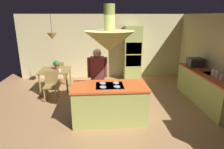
{
  "coord_description": "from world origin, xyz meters",
  "views": [
    {
      "loc": [
        -0.25,
        -4.45,
        2.48
      ],
      "look_at": [
        0.1,
        0.4,
        1.0
      ],
      "focal_mm": 31.03,
      "sensor_mm": 36.0,
      "label": 1
    }
  ],
  "objects_px": {
    "potted_plant_on_table": "(57,64)",
    "canister_tea": "(214,73)",
    "kitchen_island": "(110,103)",
    "canister_sugar": "(218,74)",
    "microwave_on_counter": "(196,62)",
    "chair_by_back_wall": "(59,71)",
    "person_at_island": "(98,75)",
    "canister_flour": "(222,77)",
    "oven_tower": "(132,53)",
    "cup_on_table": "(59,70)",
    "chair_facing_island": "(51,83)",
    "dining_table": "(55,73)"
  },
  "relations": [
    {
      "from": "canister_flour",
      "to": "kitchen_island",
      "type": "bearing_deg",
      "value": -176.48
    },
    {
      "from": "canister_flour",
      "to": "canister_sugar",
      "type": "height_order",
      "value": "canister_sugar"
    },
    {
      "from": "chair_facing_island",
      "to": "canister_flour",
      "type": "height_order",
      "value": "canister_flour"
    },
    {
      "from": "person_at_island",
      "to": "potted_plant_on_table",
      "type": "distance_m",
      "value": 1.97
    },
    {
      "from": "person_at_island",
      "to": "chair_facing_island",
      "type": "xyz_separation_m",
      "value": [
        -1.42,
        0.72,
        -0.45
      ]
    },
    {
      "from": "oven_tower",
      "to": "canister_flour",
      "type": "height_order",
      "value": "oven_tower"
    },
    {
      "from": "person_at_island",
      "to": "cup_on_table",
      "type": "xyz_separation_m",
      "value": [
        -1.23,
        1.17,
        -0.15
      ]
    },
    {
      "from": "oven_tower",
      "to": "microwave_on_counter",
      "type": "bearing_deg",
      "value": -44.21
    },
    {
      "from": "chair_by_back_wall",
      "to": "microwave_on_counter",
      "type": "height_order",
      "value": "microwave_on_counter"
    },
    {
      "from": "cup_on_table",
      "to": "microwave_on_counter",
      "type": "bearing_deg",
      "value": -4.25
    },
    {
      "from": "potted_plant_on_table",
      "to": "canister_sugar",
      "type": "height_order",
      "value": "canister_sugar"
    },
    {
      "from": "canister_sugar",
      "to": "potted_plant_on_table",
      "type": "bearing_deg",
      "value": 158.37
    },
    {
      "from": "microwave_on_counter",
      "to": "person_at_island",
      "type": "bearing_deg",
      "value": -164.83
    },
    {
      "from": "chair_by_back_wall",
      "to": "potted_plant_on_table",
      "type": "bearing_deg",
      "value": 95.61
    },
    {
      "from": "kitchen_island",
      "to": "canister_tea",
      "type": "relative_size",
      "value": 9.42
    },
    {
      "from": "canister_sugar",
      "to": "canister_tea",
      "type": "xyz_separation_m",
      "value": [
        0.0,
        0.18,
        -0.01
      ]
    },
    {
      "from": "potted_plant_on_table",
      "to": "canister_tea",
      "type": "xyz_separation_m",
      "value": [
        4.48,
        -1.6,
        0.08
      ]
    },
    {
      "from": "potted_plant_on_table",
      "to": "canister_tea",
      "type": "bearing_deg",
      "value": -19.61
    },
    {
      "from": "cup_on_table",
      "to": "microwave_on_counter",
      "type": "xyz_separation_m",
      "value": [
        4.35,
        -0.32,
        0.25
      ]
    },
    {
      "from": "kitchen_island",
      "to": "microwave_on_counter",
      "type": "xyz_separation_m",
      "value": [
        2.84,
        1.55,
        0.59
      ]
    },
    {
      "from": "chair_by_back_wall",
      "to": "cup_on_table",
      "type": "xyz_separation_m",
      "value": [
        0.19,
        -0.9,
        0.3
      ]
    },
    {
      "from": "oven_tower",
      "to": "potted_plant_on_table",
      "type": "distance_m",
      "value": 2.96
    },
    {
      "from": "potted_plant_on_table",
      "to": "canister_sugar",
      "type": "bearing_deg",
      "value": -21.63
    },
    {
      "from": "kitchen_island",
      "to": "potted_plant_on_table",
      "type": "relative_size",
      "value": 5.93
    },
    {
      "from": "kitchen_island",
      "to": "chair_by_back_wall",
      "type": "xyz_separation_m",
      "value": [
        -1.7,
        2.77,
        0.04
      ]
    },
    {
      "from": "dining_table",
      "to": "kitchen_island",
      "type": "bearing_deg",
      "value": -51.01
    },
    {
      "from": "chair_by_back_wall",
      "to": "kitchen_island",
      "type": "bearing_deg",
      "value": 121.5
    },
    {
      "from": "person_at_island",
      "to": "oven_tower",
      "type": "bearing_deg",
      "value": 61.5
    },
    {
      "from": "person_at_island",
      "to": "chair_facing_island",
      "type": "height_order",
      "value": "person_at_island"
    },
    {
      "from": "canister_flour",
      "to": "canister_tea",
      "type": "xyz_separation_m",
      "value": [
        0.0,
        0.36,
        0.02
      ]
    },
    {
      "from": "oven_tower",
      "to": "cup_on_table",
      "type": "relative_size",
      "value": 23.46
    },
    {
      "from": "kitchen_island",
      "to": "canister_sugar",
      "type": "distance_m",
      "value": 2.92
    },
    {
      "from": "kitchen_island",
      "to": "cup_on_table",
      "type": "distance_m",
      "value": 2.43
    },
    {
      "from": "oven_tower",
      "to": "cup_on_table",
      "type": "distance_m",
      "value": 2.96
    },
    {
      "from": "canister_sugar",
      "to": "microwave_on_counter",
      "type": "xyz_separation_m",
      "value": [
        0.0,
        1.2,
        0.04
      ]
    },
    {
      "from": "cup_on_table",
      "to": "chair_facing_island",
      "type": "bearing_deg",
      "value": -112.85
    },
    {
      "from": "potted_plant_on_table",
      "to": "canister_tea",
      "type": "relative_size",
      "value": 1.59
    },
    {
      "from": "potted_plant_on_table",
      "to": "chair_facing_island",
      "type": "bearing_deg",
      "value": -95.14
    },
    {
      "from": "microwave_on_counter",
      "to": "canister_flour",
      "type": "bearing_deg",
      "value": -90.0
    },
    {
      "from": "person_at_island",
      "to": "potted_plant_on_table",
      "type": "height_order",
      "value": "person_at_island"
    },
    {
      "from": "kitchen_island",
      "to": "cup_on_table",
      "type": "xyz_separation_m",
      "value": [
        -1.51,
        1.87,
        0.34
      ]
    },
    {
      "from": "chair_by_back_wall",
      "to": "canister_tea",
      "type": "height_order",
      "value": "canister_tea"
    },
    {
      "from": "kitchen_island",
      "to": "dining_table",
      "type": "distance_m",
      "value": 2.71
    },
    {
      "from": "chair_by_back_wall",
      "to": "cup_on_table",
      "type": "distance_m",
      "value": 0.97
    },
    {
      "from": "potted_plant_on_table",
      "to": "cup_on_table",
      "type": "distance_m",
      "value": 0.31
    },
    {
      "from": "person_at_island",
      "to": "potted_plant_on_table",
      "type": "bearing_deg",
      "value": 133.62
    },
    {
      "from": "dining_table",
      "to": "microwave_on_counter",
      "type": "bearing_deg",
      "value": -6.9
    },
    {
      "from": "kitchen_island",
      "to": "chair_facing_island",
      "type": "xyz_separation_m",
      "value": [
        -1.7,
        1.43,
        0.04
      ]
    },
    {
      "from": "microwave_on_counter",
      "to": "chair_by_back_wall",
      "type": "bearing_deg",
      "value": 164.91
    },
    {
      "from": "person_at_island",
      "to": "cup_on_table",
      "type": "bearing_deg",
      "value": 136.54
    }
  ]
}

